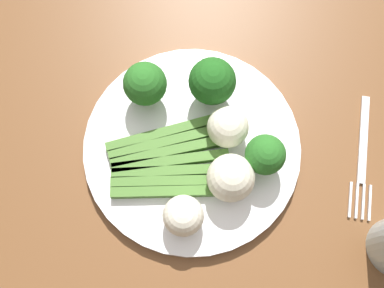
# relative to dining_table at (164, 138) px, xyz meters

# --- Properties ---
(ground_plane) EXTENTS (6.00, 6.00, 0.02)m
(ground_plane) POSITION_rel_dining_table_xyz_m (0.00, 0.00, -0.66)
(ground_plane) COLOR gray
(dining_table) EXTENTS (1.48, 0.82, 0.75)m
(dining_table) POSITION_rel_dining_table_xyz_m (0.00, 0.00, 0.00)
(dining_table) COLOR brown
(dining_table) RESTS_ON ground_plane
(plate) EXTENTS (0.27, 0.27, 0.01)m
(plate) POSITION_rel_dining_table_xyz_m (-0.05, 0.05, 0.11)
(plate) COLOR white
(plate) RESTS_ON dining_table
(asparagus_bundle) EXTENTS (0.16, 0.11, 0.01)m
(asparagus_bundle) POSITION_rel_dining_table_xyz_m (-0.02, 0.07, 0.13)
(asparagus_bundle) COLOR #47752D
(asparagus_bundle) RESTS_ON plate
(broccoli_back_right) EXTENTS (0.05, 0.05, 0.06)m
(broccoli_back_right) POSITION_rel_dining_table_xyz_m (-0.13, 0.07, 0.15)
(broccoli_back_right) COLOR #568E33
(broccoli_back_right) RESTS_ON plate
(broccoli_back) EXTENTS (0.05, 0.05, 0.07)m
(broccoli_back) POSITION_rel_dining_table_xyz_m (0.02, -0.02, 0.16)
(broccoli_back) COLOR #568E33
(broccoli_back) RESTS_ON plate
(broccoli_outer_edge) EXTENTS (0.06, 0.06, 0.07)m
(broccoli_outer_edge) POSITION_rel_dining_table_xyz_m (-0.07, -0.02, 0.16)
(broccoli_outer_edge) COLOR #4C7F2B
(broccoli_outer_edge) RESTS_ON plate
(cauliflower_near_center) EXTENTS (0.06, 0.06, 0.06)m
(cauliflower_near_center) POSITION_rel_dining_table_xyz_m (-0.09, 0.09, 0.15)
(cauliflower_near_center) COLOR silver
(cauliflower_near_center) RESTS_ON plate
(cauliflower_left) EXTENTS (0.05, 0.05, 0.05)m
(cauliflower_left) POSITION_rel_dining_table_xyz_m (-0.04, 0.14, 0.14)
(cauliflower_left) COLOR white
(cauliflower_left) RESTS_ON plate
(cauliflower_edge) EXTENTS (0.05, 0.05, 0.05)m
(cauliflower_edge) POSITION_rel_dining_table_xyz_m (-0.09, 0.03, 0.15)
(cauliflower_edge) COLOR silver
(cauliflower_edge) RESTS_ON plate
(fork) EXTENTS (0.04, 0.17, 0.00)m
(fork) POSITION_rel_dining_table_xyz_m (-0.26, 0.05, 0.11)
(fork) COLOR silver
(fork) RESTS_ON dining_table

